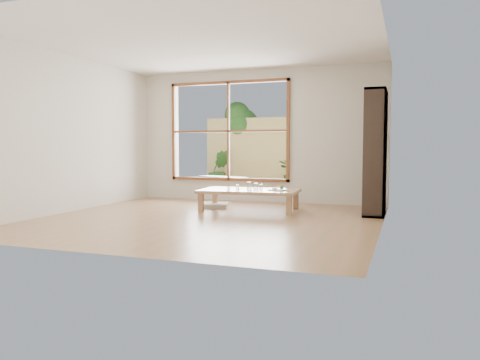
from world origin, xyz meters
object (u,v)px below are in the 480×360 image
(low_table, at_px, (250,192))
(bookshelf, at_px, (375,153))
(garden_bench, at_px, (223,179))
(food_tray, at_px, (278,189))

(low_table, bearing_deg, bookshelf, 1.89)
(garden_bench, bearing_deg, low_table, -39.58)
(bookshelf, relative_size, food_tray, 6.34)
(bookshelf, height_order, garden_bench, bookshelf)
(food_tray, distance_m, garden_bench, 2.96)
(bookshelf, height_order, food_tray, bookshelf)
(bookshelf, relative_size, garden_bench, 1.53)
(low_table, xyz_separation_m, garden_bench, (-1.38, 2.26, 0.04))
(low_table, height_order, food_tray, food_tray)
(bookshelf, distance_m, food_tray, 1.66)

